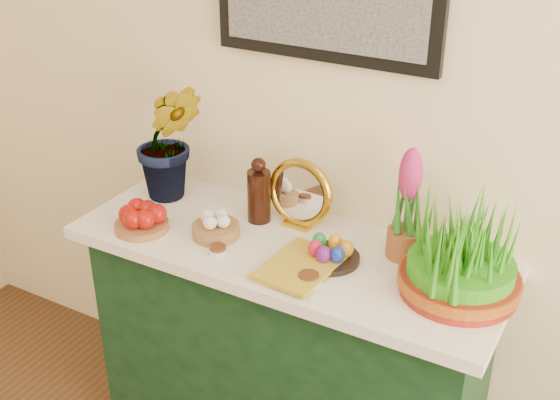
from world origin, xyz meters
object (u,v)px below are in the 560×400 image
(book, at_px, (273,256))
(sideboard, at_px, (287,358))
(mirror, at_px, (300,194))
(hyacinth_green, at_px, (168,122))
(wheatgrass_sabzeh, at_px, (462,255))

(book, bearing_deg, sideboard, 99.88)
(mirror, distance_m, book, 0.26)
(sideboard, relative_size, mirror, 5.46)
(sideboard, relative_size, hyacinth_green, 2.29)
(sideboard, distance_m, mirror, 0.59)
(hyacinth_green, height_order, mirror, hyacinth_green)
(wheatgrass_sabzeh, bearing_deg, sideboard, -179.62)
(mirror, height_order, book, mirror)
(mirror, bearing_deg, hyacinth_green, -175.61)
(sideboard, height_order, book, book)
(sideboard, distance_m, book, 0.50)
(sideboard, xyz_separation_m, mirror, (-0.03, 0.13, 0.58))
(hyacinth_green, distance_m, book, 0.63)
(hyacinth_green, height_order, wheatgrass_sabzeh, hyacinth_green)
(mirror, bearing_deg, wheatgrass_sabzeh, -12.36)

